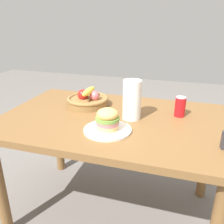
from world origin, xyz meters
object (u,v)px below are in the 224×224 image
(sandwich, at_px, (107,119))
(soda_can, at_px, (180,107))
(plate, at_px, (108,130))
(paper_towel_roll, at_px, (132,100))
(fruit_basket, at_px, (88,100))

(sandwich, relative_size, soda_can, 1.04)
(plate, bearing_deg, paper_towel_roll, 67.41)
(plate, distance_m, sandwich, 0.07)
(soda_can, relative_size, paper_towel_roll, 0.53)
(plate, bearing_deg, fruit_basket, 126.70)
(paper_towel_roll, bearing_deg, plate, -112.59)
(sandwich, height_order, paper_towel_roll, paper_towel_roll)
(paper_towel_roll, bearing_deg, soda_can, 23.66)
(soda_can, bearing_deg, plate, -137.94)
(sandwich, relative_size, fruit_basket, 0.45)
(sandwich, distance_m, fruit_basket, 0.43)
(plate, relative_size, sandwich, 2.03)
(plate, height_order, sandwich, sandwich)
(fruit_basket, bearing_deg, plate, -53.30)
(plate, height_order, fruit_basket, fruit_basket)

